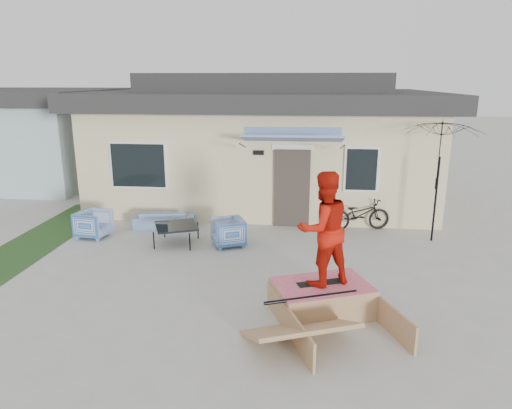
# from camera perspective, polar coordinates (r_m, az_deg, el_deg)

# --- Properties ---
(ground) EXTENTS (90.00, 90.00, 0.00)m
(ground) POSITION_cam_1_polar(r_m,az_deg,el_deg) (8.74, -3.20, -11.31)
(ground) COLOR #ABAAA4
(ground) RESTS_ON ground
(grass_strip) EXTENTS (1.40, 8.00, 0.01)m
(grass_strip) POSITION_cam_1_polar(r_m,az_deg,el_deg) (12.30, -26.41, -4.93)
(grass_strip) COLOR #21401C
(grass_strip) RESTS_ON ground
(house) EXTENTS (10.80, 8.49, 4.10)m
(house) POSITION_cam_1_polar(r_m,az_deg,el_deg) (15.89, 1.18, 8.07)
(house) COLOR beige
(house) RESTS_ON ground
(neighbor_house) EXTENTS (8.60, 7.60, 3.50)m
(neighbor_house) POSITION_cam_1_polar(r_m,az_deg,el_deg) (21.38, -27.94, 7.72)
(neighbor_house) COLOR #99B0BA
(neighbor_house) RESTS_ON ground
(loveseat) EXTENTS (1.65, 0.63, 0.63)m
(loveseat) POSITION_cam_1_polar(r_m,az_deg,el_deg) (12.77, -11.12, -1.42)
(loveseat) COLOR #1F539A
(loveseat) RESTS_ON ground
(armchair_left) EXTENTS (0.79, 0.82, 0.76)m
(armchair_left) POSITION_cam_1_polar(r_m,az_deg,el_deg) (12.48, -19.25, -2.09)
(armchair_left) COLOR #1F539A
(armchair_left) RESTS_ON ground
(armchair_right) EXTENTS (0.90, 0.92, 0.74)m
(armchair_right) POSITION_cam_1_polar(r_m,az_deg,el_deg) (11.19, -3.42, -3.24)
(armchair_right) COLOR #1F539A
(armchair_right) RESTS_ON ground
(coffee_table) EXTENTS (1.25, 1.25, 0.48)m
(coffee_table) POSITION_cam_1_polar(r_m,az_deg,el_deg) (11.49, -9.68, -3.62)
(coffee_table) COLOR black
(coffee_table) RESTS_ON ground
(bicycle) EXTENTS (1.74, 0.96, 1.06)m
(bicycle) POSITION_cam_1_polar(r_m,az_deg,el_deg) (12.57, 12.54, -0.75)
(bicycle) COLOR black
(bicycle) RESTS_ON ground
(patio_umbrella) EXTENTS (1.98, 1.85, 2.20)m
(patio_umbrella) POSITION_cam_1_polar(r_m,az_deg,el_deg) (11.99, 21.39, 3.80)
(patio_umbrella) COLOR black
(patio_umbrella) RESTS_ON ground
(skate_ramp) EXTENTS (2.23, 2.53, 0.52)m
(skate_ramp) POSITION_cam_1_polar(r_m,az_deg,el_deg) (8.17, 8.04, -11.37)
(skate_ramp) COLOR #A07850
(skate_ramp) RESTS_ON ground
(skateboard) EXTENTS (0.85, 0.48, 0.05)m
(skateboard) POSITION_cam_1_polar(r_m,az_deg,el_deg) (8.09, 7.97, -9.38)
(skateboard) COLOR black
(skateboard) RESTS_ON skate_ramp
(skater) EXTENTS (1.17, 1.09, 1.92)m
(skater) POSITION_cam_1_polar(r_m,az_deg,el_deg) (7.73, 8.23, -2.70)
(skater) COLOR #B81609
(skater) RESTS_ON skateboard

